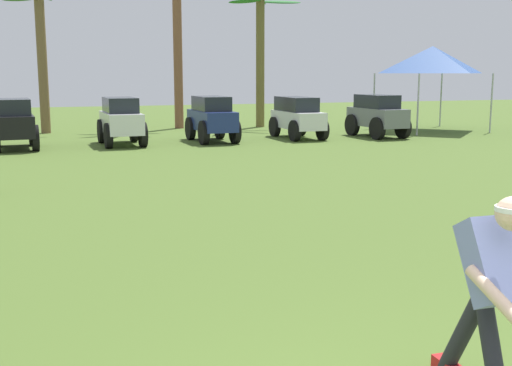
% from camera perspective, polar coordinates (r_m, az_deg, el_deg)
% --- Properties ---
extents(frisbee_thrower, '(0.48, 1.12, 1.39)m').
position_cam_1_polar(frisbee_thrower, '(4.34, 20.26, -8.63)').
color(frisbee_thrower, '#23232D').
rests_on(frisbee_thrower, ground_plane).
extents(parked_car_slot_c, '(1.28, 2.40, 1.40)m').
position_cam_1_polar(parked_car_slot_c, '(19.30, -20.68, 5.06)').
color(parked_car_slot_c, black).
rests_on(parked_car_slot_c, ground_plane).
extents(parked_car_slot_d, '(1.22, 2.37, 1.40)m').
position_cam_1_polar(parked_car_slot_d, '(19.47, -11.92, 5.51)').
color(parked_car_slot_d, silver).
rests_on(parked_car_slot_d, ground_plane).
extents(parked_car_slot_e, '(1.22, 2.38, 1.40)m').
position_cam_1_polar(parked_car_slot_e, '(20.04, -3.95, 5.81)').
color(parked_car_slot_e, navy).
rests_on(parked_car_slot_e, ground_plane).
extents(parked_car_slot_f, '(1.20, 2.42, 1.34)m').
position_cam_1_polar(parked_car_slot_f, '(21.09, 3.70, 5.96)').
color(parked_car_slot_f, silver).
rests_on(parked_car_slot_f, ground_plane).
extents(parked_car_slot_g, '(1.29, 2.40, 1.40)m').
position_cam_1_polar(parked_car_slot_g, '(21.83, 10.71, 5.99)').
color(parked_car_slot_g, slate).
rests_on(parked_car_slot_g, ground_plane).
extents(palm_tree_left_of_centre, '(3.08, 3.22, 5.11)m').
position_cam_1_polar(palm_tree_left_of_centre, '(24.00, -18.53, 11.45)').
color(palm_tree_left_of_centre, brown).
rests_on(palm_tree_left_of_centre, ground_plane).
extents(palm_tree_right_of_centre, '(3.01, 3.52, 7.10)m').
position_cam_1_polar(palm_tree_right_of_centre, '(25.13, -7.07, 14.50)').
color(palm_tree_right_of_centre, brown).
rests_on(palm_tree_right_of_centre, ground_plane).
extents(palm_tree_far_right, '(3.06, 3.18, 5.18)m').
position_cam_1_polar(palm_tree_far_right, '(25.49, 0.40, 12.11)').
color(palm_tree_far_right, brown).
rests_on(palm_tree_far_right, ground_plane).
extents(event_tent, '(3.17, 3.17, 3.08)m').
position_cam_1_polar(event_tent, '(24.71, 15.40, 10.51)').
color(event_tent, '#B2B5BA').
rests_on(event_tent, ground_plane).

